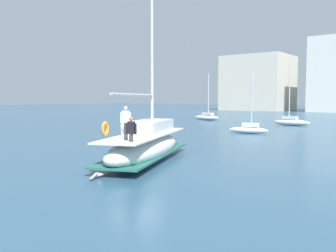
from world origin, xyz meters
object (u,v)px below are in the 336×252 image
at_px(moored_sloop_near, 249,129).
at_px(moored_cutter_right, 291,121).
at_px(main_sailboat, 146,144).
at_px(moored_cutter_left, 207,117).
at_px(seagull, 98,175).

xyz_separation_m(moored_sloop_near, moored_cutter_right, (-0.46, 13.45, 0.10)).
bearing_deg(main_sailboat, moored_sloop_near, 97.81).
relative_size(moored_sloop_near, moored_cutter_left, 0.79).
bearing_deg(moored_cutter_left, seagull, -64.15).
height_order(moored_sloop_near, seagull, moored_sloop_near).
bearing_deg(moored_sloop_near, moored_cutter_right, 91.96).
bearing_deg(moored_sloop_near, moored_cutter_left, 132.28).
bearing_deg(seagull, moored_cutter_left, 115.85).
distance_m(moored_cutter_left, moored_cutter_right, 15.34).
relative_size(main_sailboat, moored_cutter_right, 1.49).
height_order(moored_cutter_left, moored_cutter_right, moored_cutter_right).
relative_size(main_sailboat, seagull, 10.65).
bearing_deg(main_sailboat, seagull, -73.63).
bearing_deg(seagull, moored_sloop_near, 99.60).
distance_m(main_sailboat, seagull, 4.92).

